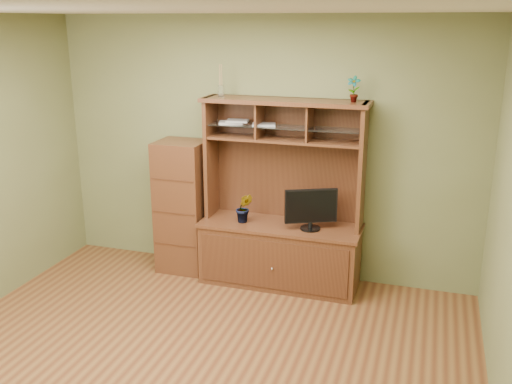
% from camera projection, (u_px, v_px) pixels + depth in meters
% --- Properties ---
extents(room, '(4.54, 4.04, 2.74)m').
position_uv_depth(room, '(182.00, 206.00, 4.11)').
color(room, '#562C18').
rests_on(room, ground).
extents(media_hutch, '(1.66, 0.61, 1.90)m').
position_uv_depth(media_hutch, '(281.00, 235.00, 5.84)').
color(media_hutch, '#422212').
rests_on(media_hutch, room).
extents(monitor, '(0.49, 0.25, 0.41)m').
position_uv_depth(monitor, '(311.00, 209.00, 5.58)').
color(monitor, black).
rests_on(monitor, media_hutch).
extents(orchid_plant, '(0.20, 0.17, 0.31)m').
position_uv_depth(orchid_plant, '(244.00, 208.00, 5.79)').
color(orchid_plant, '#2A6121').
rests_on(orchid_plant, media_hutch).
extents(top_plant, '(0.14, 0.10, 0.24)m').
position_uv_depth(top_plant, '(354.00, 89.00, 5.29)').
color(top_plant, '#276121').
rests_on(top_plant, media_hutch).
extents(reed_diffuser, '(0.06, 0.06, 0.32)m').
position_uv_depth(reed_diffuser, '(221.00, 84.00, 5.67)').
color(reed_diffuser, silver).
rests_on(reed_diffuser, media_hutch).
extents(magazines, '(0.62, 0.24, 0.04)m').
position_uv_depth(magazines, '(244.00, 123.00, 5.71)').
color(magazines, '#A7A7AC').
rests_on(magazines, media_hutch).
extents(side_cabinet, '(0.51, 0.46, 1.43)m').
position_uv_depth(side_cabinet, '(183.00, 206.00, 6.13)').
color(side_cabinet, '#422212').
rests_on(side_cabinet, room).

